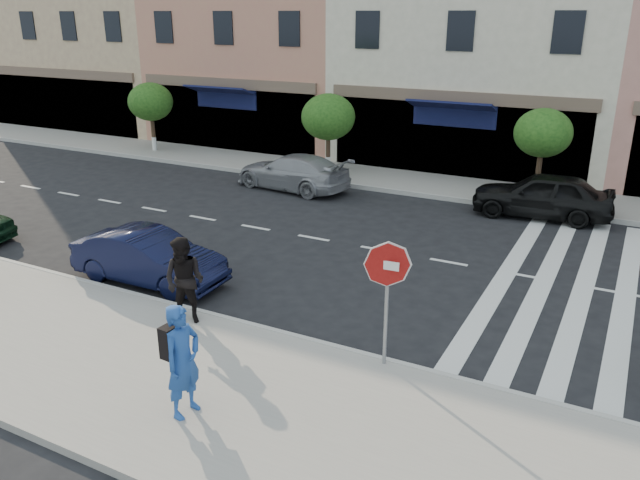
% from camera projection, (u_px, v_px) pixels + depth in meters
% --- Properties ---
extents(ground, '(120.00, 120.00, 0.00)m').
position_uv_depth(ground, '(308.00, 307.00, 13.79)').
color(ground, black).
rests_on(ground, ground).
extents(sidewalk_near, '(60.00, 4.50, 0.15)m').
position_uv_depth(sidewalk_near, '(202.00, 389.00, 10.65)').
color(sidewalk_near, gray).
rests_on(sidewalk_near, ground).
extents(sidewalk_far, '(60.00, 3.00, 0.15)m').
position_uv_depth(sidewalk_far, '(451.00, 187.00, 22.92)').
color(sidewalk_far, gray).
rests_on(sidewalk_far, ground).
extents(building_west_far, '(12.00, 9.00, 12.00)m').
position_uv_depth(building_west_far, '(112.00, 15.00, 35.48)').
color(building_west_far, '#D5B988').
rests_on(building_west_far, ground).
extents(building_centre, '(11.00, 9.00, 11.00)m').
position_uv_depth(building_centre, '(490.00, 28.00, 26.27)').
color(building_centre, beige).
rests_on(building_centre, ground).
extents(street_tree_wa, '(2.00, 2.00, 3.05)m').
position_uv_depth(street_tree_wa, '(151.00, 102.00, 28.09)').
color(street_tree_wa, '#473323').
rests_on(street_tree_wa, sidewalk_far).
extents(street_tree_wb, '(2.10, 2.10, 3.06)m').
position_uv_depth(street_tree_wb, '(328.00, 117.00, 24.17)').
color(street_tree_wb, '#473323').
rests_on(street_tree_wb, sidewalk_far).
extents(street_tree_c, '(1.90, 1.90, 3.04)m').
position_uv_depth(street_tree_c, '(543.00, 133.00, 20.66)').
color(street_tree_c, '#473323').
rests_on(street_tree_c, sidewalk_far).
extents(stop_sign, '(0.83, 0.12, 2.35)m').
position_uv_depth(stop_sign, '(387.00, 276.00, 10.68)').
color(stop_sign, gray).
rests_on(stop_sign, sidewalk_near).
extents(photographer, '(0.50, 0.71, 1.87)m').
position_uv_depth(photographer, '(183.00, 361.00, 9.58)').
color(photographer, '#214A98').
rests_on(photographer, sidewalk_near).
extents(walker, '(0.98, 0.83, 1.80)m').
position_uv_depth(walker, '(185.00, 281.00, 12.52)').
color(walker, black).
rests_on(walker, sidewalk_near).
extents(car_near_mid, '(3.87, 1.44, 1.26)m').
position_uv_depth(car_near_mid, '(149.00, 257.00, 14.85)').
color(car_near_mid, black).
rests_on(car_near_mid, ground).
extents(car_far_left, '(4.64, 2.37, 1.29)m').
position_uv_depth(car_far_left, '(292.00, 172.00, 22.81)').
color(car_far_left, gray).
rests_on(car_far_left, ground).
extents(car_far_mid, '(4.36, 2.00, 1.45)m').
position_uv_depth(car_far_mid, '(542.00, 195.00, 19.61)').
color(car_far_mid, black).
rests_on(car_far_mid, ground).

